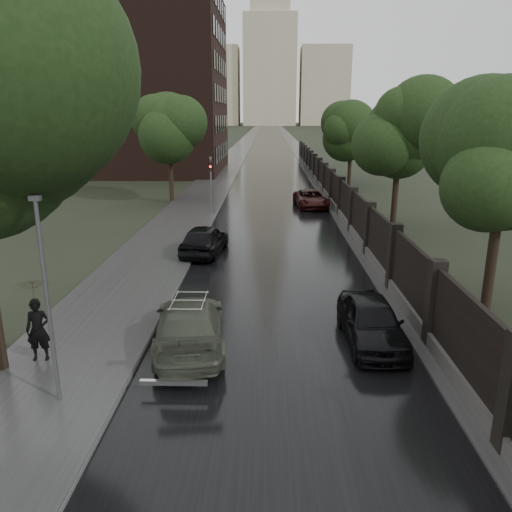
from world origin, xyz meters
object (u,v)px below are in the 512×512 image
(volga_sedan, at_px, (190,324))
(hatchback_left, at_px, (205,239))
(tree_right_b, at_px, (399,145))
(car_right_far, at_px, (311,199))
(car_right_near, at_px, (371,321))
(traffic_light, at_px, (211,181))
(tree_right_c, at_px, (351,134))
(pedestrian_umbrella, at_px, (34,297))
(tree_right_a, at_px, (504,171))
(tree_left_far, at_px, (169,135))
(lamp_post, at_px, (48,302))

(volga_sedan, relative_size, hatchback_left, 1.13)
(tree_right_b, bearing_deg, car_right_far, 127.09)
(car_right_near, xyz_separation_m, car_right_far, (0.04, 23.07, -0.06))
(traffic_light, distance_m, hatchback_left, 10.08)
(tree_right_c, bearing_deg, hatchback_left, -113.91)
(traffic_light, bearing_deg, pedestrian_umbrella, -96.39)
(tree_right_a, relative_size, car_right_far, 1.51)
(tree_left_far, height_order, hatchback_left, tree_left_far)
(tree_right_a, xyz_separation_m, tree_right_b, (0.00, 14.00, 0.00))
(traffic_light, relative_size, car_right_far, 0.86)
(car_right_near, bearing_deg, tree_right_c, 80.35)
(volga_sedan, height_order, car_right_far, volga_sedan)
(tree_right_a, xyz_separation_m, lamp_post, (-12.90, -6.50, -2.28))
(traffic_light, distance_m, volga_sedan, 20.42)
(pedestrian_umbrella, bearing_deg, tree_left_far, 83.49)
(tree_right_b, height_order, pedestrian_umbrella, tree_right_b)
(tree_right_c, height_order, hatchback_left, tree_right_c)
(traffic_light, xyz_separation_m, hatchback_left, (0.75, -9.92, -1.65))
(volga_sedan, xyz_separation_m, hatchback_left, (-0.85, 10.38, 0.03))
(tree_left_far, xyz_separation_m, tree_right_b, (15.50, -8.00, -0.29))
(tree_right_a, xyz_separation_m, traffic_light, (-11.80, 16.99, -2.55))
(tree_left_far, height_order, traffic_light, tree_left_far)
(pedestrian_umbrella, bearing_deg, volga_sedan, 7.51)
(lamp_post, bearing_deg, tree_right_a, 26.74)
(tree_right_a, relative_size, car_right_near, 1.69)
(tree_right_c, height_order, volga_sedan, tree_right_c)
(tree_right_a, height_order, car_right_near, tree_right_a)
(car_right_far, xyz_separation_m, pedestrian_umbrella, (-9.54, -24.68, 1.37))
(car_right_near, relative_size, car_right_far, 0.89)
(tree_right_a, distance_m, car_right_far, 21.15)
(tree_left_far, bearing_deg, tree_right_b, -27.30)
(tree_right_a, bearing_deg, car_right_far, 103.03)
(hatchback_left, height_order, car_right_near, hatchback_left)
(hatchback_left, bearing_deg, car_right_far, -108.84)
(hatchback_left, bearing_deg, car_right_near, 129.58)
(hatchback_left, distance_m, pedestrian_umbrella, 12.08)
(tree_left_far, relative_size, car_right_far, 1.59)
(pedestrian_umbrella, bearing_deg, car_right_far, 59.57)
(tree_right_a, distance_m, pedestrian_umbrella, 15.19)
(tree_right_c, distance_m, lamp_post, 40.67)
(tree_right_a, distance_m, volga_sedan, 11.52)
(traffic_light, bearing_deg, hatchback_left, -85.67)
(traffic_light, bearing_deg, volga_sedan, -85.49)
(lamp_post, xyz_separation_m, pedestrian_umbrella, (-1.31, 1.99, -0.65))
(pedestrian_umbrella, bearing_deg, car_right_near, 0.34)
(tree_right_c, distance_m, car_right_near, 35.47)
(tree_left_far, xyz_separation_m, car_right_near, (10.79, -24.89, -4.54))
(tree_right_a, relative_size, traffic_light, 1.75)
(car_right_near, height_order, pedestrian_umbrella, pedestrian_umbrella)
(tree_right_a, height_order, traffic_light, tree_right_a)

